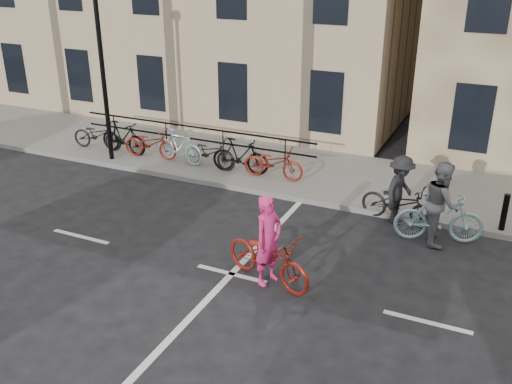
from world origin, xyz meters
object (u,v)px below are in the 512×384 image
at_px(cyclist_dark, 399,197).
at_px(cyclist_grey, 440,210).
at_px(cyclist_pink, 268,253).
at_px(lamp_post, 101,51).

bearing_deg(cyclist_dark, cyclist_grey, -107.28).
bearing_deg(cyclist_pink, cyclist_dark, -7.23).
relative_size(lamp_post, cyclist_pink, 2.36).
height_order(cyclist_pink, cyclist_dark, cyclist_pink).
relative_size(lamp_post, cyclist_grey, 2.52).
bearing_deg(cyclist_pink, cyclist_grey, -23.36).
xyz_separation_m(lamp_post, cyclist_dark, (9.12, -0.50, -2.80)).
distance_m(cyclist_pink, cyclist_grey, 4.31).
distance_m(cyclist_grey, cyclist_dark, 1.21).
relative_size(cyclist_pink, cyclist_dark, 1.09).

